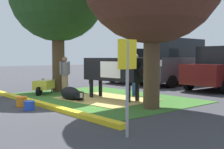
% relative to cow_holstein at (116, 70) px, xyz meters
% --- Properties ---
extents(ground_plane, '(80.00, 80.00, 0.00)m').
position_rel_cow_holstein_xyz_m(ground_plane, '(-0.59, -1.71, -1.09)').
color(ground_plane, '#38383D').
extents(grass_island, '(6.76, 4.78, 0.02)m').
position_rel_cow_holstein_xyz_m(grass_island, '(-0.78, -0.00, -1.08)').
color(grass_island, '#386B28').
rests_on(grass_island, ground).
extents(curb_yellow, '(7.96, 0.24, 0.12)m').
position_rel_cow_holstein_xyz_m(curb_yellow, '(-0.78, -2.55, -1.03)').
color(curb_yellow, yellow).
rests_on(curb_yellow, ground).
extents(hay_bedding, '(3.35, 2.61, 0.04)m').
position_rel_cow_holstein_xyz_m(hay_bedding, '(-0.30, -0.22, -1.06)').
color(hay_bedding, tan).
rests_on(hay_bedding, ground).
extents(cow_holstein, '(3.12, 1.05, 1.54)m').
position_rel_cow_holstein_xyz_m(cow_holstein, '(0.00, 0.00, 0.00)').
color(cow_holstein, black).
rests_on(cow_holstein, ground).
extents(calf_lying, '(1.31, 0.54, 0.48)m').
position_rel_cow_holstein_xyz_m(calf_lying, '(-1.01, -1.22, -0.85)').
color(calf_lying, black).
rests_on(calf_lying, ground).
extents(person_handler, '(0.34, 0.53, 1.51)m').
position_rel_cow_holstein_xyz_m(person_handler, '(1.35, 0.30, -0.29)').
color(person_handler, slate).
rests_on(person_handler, ground).
extents(person_visitor_near, '(0.34, 0.52, 1.55)m').
position_rel_cow_holstein_xyz_m(person_visitor_near, '(-2.61, -0.50, -0.26)').
color(person_visitor_near, '#9E7F5B').
rests_on(person_visitor_near, ground).
extents(person_visitor_far, '(0.47, 0.34, 1.66)m').
position_rel_cow_holstein_xyz_m(person_visitor_far, '(-0.51, 1.49, -0.19)').
color(person_visitor_far, '#23478C').
rests_on(person_visitor_far, ground).
extents(wheelbarrow, '(1.29, 1.41, 0.63)m').
position_rel_cow_holstein_xyz_m(wheelbarrow, '(-3.10, -1.21, -0.70)').
color(wheelbarrow, gold).
rests_on(wheelbarrow, ground).
extents(parking_sign, '(0.06, 0.44, 1.86)m').
position_rel_cow_holstein_xyz_m(parking_sign, '(3.65, -2.90, 0.23)').
color(parking_sign, '#99999E').
rests_on(parking_sign, ground).
extents(bucket_orange, '(0.34, 0.34, 0.31)m').
position_rel_cow_holstein_xyz_m(bucket_orange, '(-0.91, -3.06, -0.93)').
color(bucket_orange, orange).
rests_on(bucket_orange, ground).
extents(bucket_blue, '(0.33, 0.33, 0.26)m').
position_rel_cow_holstein_xyz_m(bucket_blue, '(-0.23, -3.12, -0.95)').
color(bucket_blue, blue).
rests_on(bucket_blue, ground).
extents(sedan_red, '(2.03, 4.40, 2.02)m').
position_rel_cow_holstein_xyz_m(sedan_red, '(-4.69, 6.04, -0.10)').
color(sedan_red, red).
rests_on(sedan_red, ground).
extents(suv_dark_grey, '(2.13, 4.60, 2.52)m').
position_rel_cow_holstein_xyz_m(suv_dark_grey, '(-2.18, 6.24, 0.18)').
color(suv_dark_grey, '#3D3D42').
rests_on(suv_dark_grey, ground).
extents(hatchback_white, '(2.03, 4.40, 2.02)m').
position_rel_cow_holstein_xyz_m(hatchback_white, '(0.73, 6.08, -0.10)').
color(hatchback_white, maroon).
rests_on(hatchback_white, ground).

